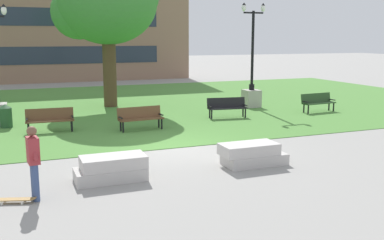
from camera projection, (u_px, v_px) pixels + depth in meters
ground_plane at (176, 148)px, 14.95m from camera, size 140.00×140.00×0.00m
grass_lawn at (114, 106)px, 24.10m from camera, size 40.00×20.00×0.02m
concrete_block_center at (112, 169)px, 11.58m from camera, size 1.82×0.90×0.64m
concrete_block_left at (252, 154)px, 12.97m from camera, size 1.91×0.90×0.64m
person_skateboarder at (33, 159)px, 10.05m from camera, size 0.29×0.61×1.71m
skateboard at (13, 199)px, 10.01m from camera, size 1.03×0.50×0.14m
park_bench_near_left at (50, 118)px, 17.40m from camera, size 1.83×0.63×0.90m
park_bench_near_right at (318, 101)px, 22.03m from camera, size 1.84×0.68×0.90m
park_bench_far_left at (227, 106)px, 20.45m from camera, size 1.86×0.77×0.90m
park_bench_far_right at (140, 117)px, 17.78m from camera, size 1.83×0.66×0.90m
lamp_post_right at (252, 87)px, 23.47m from camera, size 1.32×0.80×5.34m
tree_far_left at (106, 3)px, 22.88m from camera, size 5.34×5.09×7.56m
trash_bin at (6, 116)px, 18.20m from camera, size 0.49×0.49×0.96m
building_facade_distant at (46, 18)px, 35.61m from camera, size 23.86×1.03×10.33m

